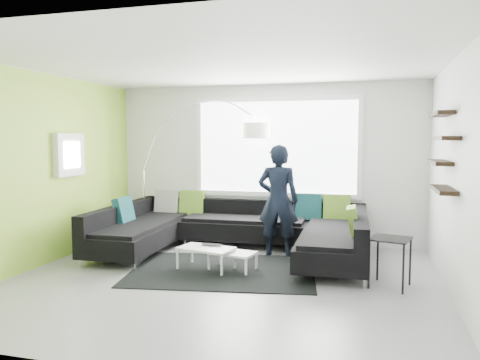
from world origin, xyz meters
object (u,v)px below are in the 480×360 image
(coffee_table, at_px, (219,259))
(arc_lamp, at_px, (143,170))
(side_table, at_px, (390,263))
(sectional_sofa, at_px, (233,232))
(person, at_px, (278,201))
(laptop, at_px, (211,246))

(coffee_table, height_order, arc_lamp, arc_lamp)
(coffee_table, xyz_separation_m, side_table, (2.28, -0.15, 0.15))
(sectional_sofa, distance_m, person, 0.86)
(side_table, xyz_separation_m, laptop, (-2.43, 0.21, 0.02))
(side_table, distance_m, laptop, 2.44)
(person, bearing_deg, sectional_sofa, 14.20)
(sectional_sofa, xyz_separation_m, person, (0.67, 0.21, 0.49))
(coffee_table, bearing_deg, sectional_sofa, 103.48)
(coffee_table, height_order, person, person)
(sectional_sofa, bearing_deg, coffee_table, -89.29)
(coffee_table, relative_size, laptop, 3.23)
(arc_lamp, distance_m, side_table, 4.69)
(sectional_sofa, bearing_deg, laptop, -99.94)
(person, relative_size, laptop, 5.85)
(sectional_sofa, distance_m, coffee_table, 0.85)
(sectional_sofa, distance_m, side_table, 2.51)
(sectional_sofa, relative_size, laptop, 13.77)
(sectional_sofa, height_order, coffee_table, sectional_sofa)
(sectional_sofa, relative_size, arc_lamp, 1.63)
(laptop, bearing_deg, sectional_sofa, 81.03)
(arc_lamp, distance_m, person, 2.69)
(laptop, bearing_deg, side_table, -5.51)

